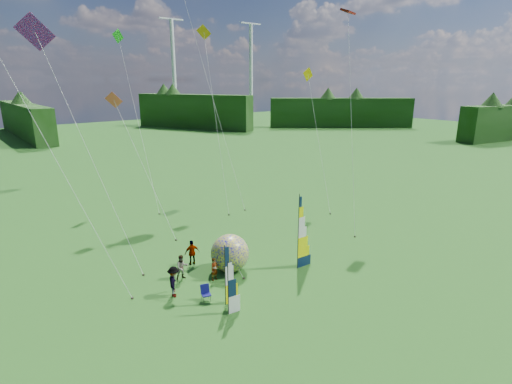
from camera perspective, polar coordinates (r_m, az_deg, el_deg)
ground at (r=25.28m, az=7.69°, el=-13.66°), size 220.00×220.00×0.00m
treeline_ring at (r=23.58m, az=8.04°, el=-5.16°), size 210.00×210.00×8.00m
turbine_left at (r=139.74m, az=-0.72°, el=16.83°), size 8.00×1.20×30.00m
turbine_right at (r=132.02m, az=-11.65°, el=16.59°), size 8.00×1.20×30.00m
feather_banner_main at (r=26.70m, az=6.06°, el=-5.91°), size 1.37×0.18×5.07m
side_banner_left at (r=22.81m, az=-4.43°, el=-11.96°), size 0.99×0.26×3.53m
side_banner_far at (r=22.05m, az=-4.00°, el=-13.69°), size 0.92×0.23×3.06m
bol_inflatable at (r=26.81m, az=-3.75°, el=-8.71°), size 2.78×2.78×2.54m
spectator_a at (r=25.95m, az=-5.96°, el=-10.91°), size 0.59×0.44×1.50m
spectator_b at (r=26.34m, az=-10.53°, el=-10.51°), size 0.84×0.51×1.64m
spectator_c at (r=24.44m, az=-11.66°, el=-12.44°), size 0.97×1.28×1.88m
spectator_d at (r=28.10m, az=-9.11°, el=-8.54°), size 1.11×0.65×1.78m
camp_chair at (r=23.89m, az=-7.15°, el=-14.18°), size 0.68×0.68×0.96m
kite_whale at (r=41.73m, az=-6.61°, el=15.47°), size 8.27×14.78×24.45m
kite_rainbow_delta at (r=27.76m, az=-22.82°, el=6.74°), size 8.80×11.75×17.18m
kite_parafoil at (r=34.99m, az=13.56°, el=11.37°), size 9.55×10.56×19.88m
small_kite_red at (r=34.22m, az=-15.81°, el=4.34°), size 7.20×10.86×11.87m
small_kite_orange at (r=40.29m, az=-5.79°, el=11.16°), size 9.71×12.33×18.36m
small_kite_yellow at (r=39.96m, az=8.99°, el=7.91°), size 5.09×8.48×14.07m
small_kite_pink at (r=25.02m, az=-27.05°, el=5.80°), size 7.64×9.79×17.54m
small_kite_green at (r=42.25m, az=-16.61°, el=10.55°), size 7.81×13.20×17.98m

